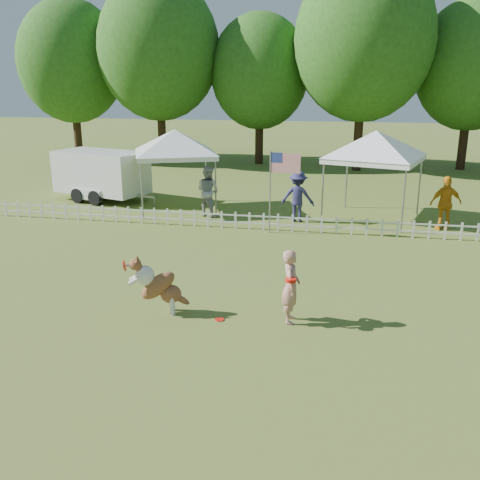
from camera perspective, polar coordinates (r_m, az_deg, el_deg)
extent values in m
plane|color=#4E6D22|center=(12.12, -1.53, -7.67)|extent=(120.00, 120.00, 0.00)
imported|color=tan|center=(11.40, 5.44, -4.96)|extent=(0.43, 0.62, 1.61)
cylinder|color=red|center=(11.74, -2.20, -8.47)|extent=(0.25, 0.25, 0.02)
imported|color=#999A9F|center=(20.42, -3.44, 5.22)|extent=(1.14, 1.03, 1.93)
imported|color=navy|center=(19.68, 6.18, 4.63)|extent=(1.25, 0.77, 1.87)
imported|color=orange|center=(19.74, 21.09, 3.68)|extent=(1.19, 0.73, 1.89)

